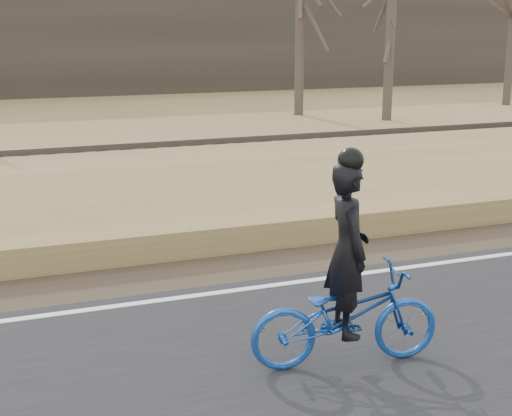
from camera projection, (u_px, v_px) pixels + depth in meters
name	position (u px, v px, depth m)	size (l,w,h in m)	color
ground	(250.00, 299.00, 9.45)	(120.00, 120.00, 0.00)	#997F4E
road	(334.00, 383.00, 7.17)	(120.00, 6.00, 0.06)	black
edge_line	(245.00, 289.00, 9.62)	(120.00, 0.12, 0.01)	silver
shoulder	(223.00, 269.00, 10.54)	(120.00, 1.60, 0.04)	#473A2B
embankment	(173.00, 208.00, 13.21)	(120.00, 5.00, 0.44)	#997F4E
ballast	(134.00, 170.00, 16.66)	(120.00, 3.00, 0.45)	slate
railroad	(134.00, 157.00, 16.58)	(120.00, 2.40, 0.29)	black
treeline_backdrop	(49.00, 34.00, 35.94)	(120.00, 4.00, 6.00)	#383328
cyclist	(346.00, 299.00, 7.36)	(2.10, 0.99, 2.31)	#154292
bare_tree_right	(390.00, 33.00, 26.10)	(0.36, 0.36, 6.38)	#4D4038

